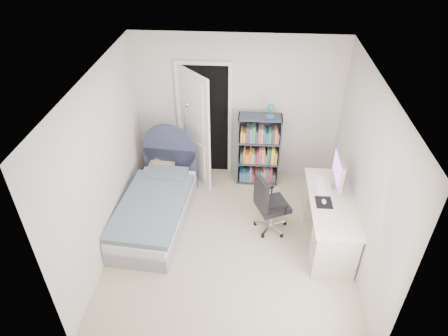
# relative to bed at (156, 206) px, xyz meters

# --- Properties ---
(room_shell) EXTENTS (3.50, 3.70, 2.60)m
(room_shell) POSITION_rel_bed_xyz_m (1.16, -0.37, 0.98)
(room_shell) COLOR tan
(room_shell) RESTS_ON ground
(door) EXTENTS (0.92, 0.63, 2.06)m
(door) POSITION_rel_bed_xyz_m (0.52, 1.21, 0.76)
(door) COLOR black
(door) RESTS_ON ground
(bed) EXTENTS (1.07, 2.02, 1.20)m
(bed) POSITION_rel_bed_xyz_m (0.00, 0.00, 0.00)
(bed) COLOR gray
(bed) RESTS_ON ground
(nightstand) EXTENTS (0.41, 0.41, 0.61)m
(nightstand) POSITION_rel_bed_xyz_m (-0.06, 0.98, 0.13)
(nightstand) COLOR tan
(nightstand) RESTS_ON ground
(floor_lamp) EXTENTS (0.22, 0.22, 1.51)m
(floor_lamp) POSITION_rel_bed_xyz_m (0.34, 1.10, 0.34)
(floor_lamp) COLOR silver
(floor_lamp) RESTS_ON ground
(bookcase) EXTENTS (0.71, 0.30, 1.50)m
(bookcase) POSITION_rel_bed_xyz_m (1.55, 1.14, 0.32)
(bookcase) COLOR #313B43
(bookcase) RESTS_ON ground
(desk) EXTENTS (0.61, 1.53, 1.26)m
(desk) POSITION_rel_bed_xyz_m (2.55, -0.24, 0.14)
(desk) COLOR beige
(desk) RESTS_ON ground
(office_chair) EXTENTS (0.57, 0.57, 0.98)m
(office_chair) POSITION_rel_bed_xyz_m (1.69, -0.10, 0.27)
(office_chair) COLOR silver
(office_chair) RESTS_ON ground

